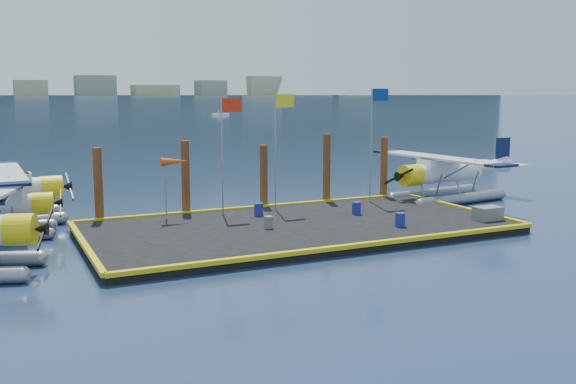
{
  "coord_description": "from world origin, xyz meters",
  "views": [
    {
      "loc": [
        -13.41,
        -27.34,
        6.78
      ],
      "look_at": [
        0.4,
        2.0,
        1.65
      ],
      "focal_mm": 40.0,
      "sensor_mm": 36.0,
      "label": 1
    }
  ],
  "objects_px": {
    "drum_5": "(259,209)",
    "crate": "(488,213)",
    "flagpole_blue": "(374,128)",
    "piling_3": "(327,171)",
    "piling_2": "(264,179)",
    "drum_1": "(400,220)",
    "piling_1": "(186,180)",
    "drum_0": "(268,222)",
    "flagpole_yellow": "(279,134)",
    "piling_0": "(98,187)",
    "drum_4": "(356,208)",
    "flagpole_red": "(226,138)",
    "windsock": "(174,163)",
    "seaplane_d": "(443,176)",
    "piling_4": "(384,170)"
  },
  "relations": [
    {
      "from": "drum_5",
      "to": "crate",
      "type": "height_order",
      "value": "crate"
    },
    {
      "from": "crate",
      "to": "flagpole_blue",
      "type": "height_order",
      "value": "flagpole_blue"
    },
    {
      "from": "drum_5",
      "to": "piling_3",
      "type": "relative_size",
      "value": 0.15
    },
    {
      "from": "piling_2",
      "to": "drum_1",
      "type": "bearing_deg",
      "value": -65.58
    },
    {
      "from": "piling_1",
      "to": "piling_2",
      "type": "distance_m",
      "value": 4.5
    },
    {
      "from": "drum_0",
      "to": "flagpole_yellow",
      "type": "bearing_deg",
      "value": 59.62
    },
    {
      "from": "drum_0",
      "to": "drum_5",
      "type": "bearing_deg",
      "value": 75.6
    },
    {
      "from": "piling_0",
      "to": "crate",
      "type": "bearing_deg",
      "value": -26.08
    },
    {
      "from": "drum_4",
      "to": "flagpole_red",
      "type": "xyz_separation_m",
      "value": [
        -6.14,
        2.88,
        3.67
      ]
    },
    {
      "from": "crate",
      "to": "windsock",
      "type": "distance_m",
      "value": 15.86
    },
    {
      "from": "drum_1",
      "to": "flagpole_red",
      "type": "xyz_separation_m",
      "value": [
        -6.42,
        6.39,
        3.67
      ]
    },
    {
      "from": "seaplane_d",
      "to": "piling_2",
      "type": "height_order",
      "value": "piling_2"
    },
    {
      "from": "piling_3",
      "to": "piling_4",
      "type": "bearing_deg",
      "value": 0.0
    },
    {
      "from": "flagpole_red",
      "to": "windsock",
      "type": "height_order",
      "value": "flagpole_red"
    },
    {
      "from": "drum_0",
      "to": "flagpole_red",
      "type": "height_order",
      "value": "flagpole_red"
    },
    {
      "from": "crate",
      "to": "piling_4",
      "type": "relative_size",
      "value": 0.33
    },
    {
      "from": "piling_0",
      "to": "drum_0",
      "type": "bearing_deg",
      "value": -40.13
    },
    {
      "from": "drum_4",
      "to": "piling_2",
      "type": "distance_m",
      "value": 5.72
    },
    {
      "from": "seaplane_d",
      "to": "piling_0",
      "type": "xyz_separation_m",
      "value": [
        -20.3,
        1.53,
        0.36
      ]
    },
    {
      "from": "drum_1",
      "to": "crate",
      "type": "relative_size",
      "value": 0.5
    },
    {
      "from": "piling_1",
      "to": "drum_5",
      "type": "bearing_deg",
      "value": -40.72
    },
    {
      "from": "crate",
      "to": "piling_2",
      "type": "height_order",
      "value": "piling_2"
    },
    {
      "from": "piling_1",
      "to": "flagpole_blue",
      "type": "bearing_deg",
      "value": -8.51
    },
    {
      "from": "flagpole_yellow",
      "to": "piling_2",
      "type": "xyz_separation_m",
      "value": [
        -0.2,
        1.6,
        -2.61
      ]
    },
    {
      "from": "seaplane_d",
      "to": "piling_4",
      "type": "relative_size",
      "value": 2.65
    },
    {
      "from": "flagpole_red",
      "to": "piling_0",
      "type": "height_order",
      "value": "flagpole_red"
    },
    {
      "from": "drum_4",
      "to": "piling_3",
      "type": "height_order",
      "value": "piling_3"
    },
    {
      "from": "windsock",
      "to": "piling_2",
      "type": "bearing_deg",
      "value": 16.15
    },
    {
      "from": "flagpole_red",
      "to": "flagpole_yellow",
      "type": "bearing_deg",
      "value": 0.0
    },
    {
      "from": "drum_1",
      "to": "flagpole_blue",
      "type": "height_order",
      "value": "flagpole_blue"
    },
    {
      "from": "drum_1",
      "to": "piling_0",
      "type": "relative_size",
      "value": 0.16
    },
    {
      "from": "drum_5",
      "to": "piling_4",
      "type": "bearing_deg",
      "value": 15.69
    },
    {
      "from": "seaplane_d",
      "to": "piling_0",
      "type": "distance_m",
      "value": 20.36
    },
    {
      "from": "drum_1",
      "to": "drum_4",
      "type": "distance_m",
      "value": 3.52
    },
    {
      "from": "seaplane_d",
      "to": "drum_1",
      "type": "xyz_separation_m",
      "value": [
        -7.67,
        -6.46,
        -0.91
      ]
    },
    {
      "from": "drum_1",
      "to": "flagpole_red",
      "type": "relative_size",
      "value": 0.11
    },
    {
      "from": "drum_1",
      "to": "flagpole_blue",
      "type": "xyz_separation_m",
      "value": [
        2.57,
        6.39,
        3.96
      ]
    },
    {
      "from": "crate",
      "to": "flagpole_yellow",
      "type": "relative_size",
      "value": 0.21
    },
    {
      "from": "piling_4",
      "to": "drum_5",
      "type": "bearing_deg",
      "value": -164.31
    },
    {
      "from": "seaplane_d",
      "to": "piling_4",
      "type": "distance_m",
      "value": 3.65
    },
    {
      "from": "drum_4",
      "to": "piling_1",
      "type": "height_order",
      "value": "piling_1"
    },
    {
      "from": "flagpole_blue",
      "to": "piling_1",
      "type": "distance_m",
      "value": 11.12
    },
    {
      "from": "drum_4",
      "to": "piling_2",
      "type": "height_order",
      "value": "piling_2"
    },
    {
      "from": "drum_4",
      "to": "windsock",
      "type": "relative_size",
      "value": 0.21
    },
    {
      "from": "flagpole_blue",
      "to": "piling_3",
      "type": "distance_m",
      "value": 3.72
    },
    {
      "from": "windsock",
      "to": "piling_0",
      "type": "height_order",
      "value": "piling_0"
    },
    {
      "from": "flagpole_blue",
      "to": "piling_3",
      "type": "bearing_deg",
      "value": 143.93
    },
    {
      "from": "flagpole_yellow",
      "to": "piling_1",
      "type": "xyz_separation_m",
      "value": [
        -4.7,
        1.6,
        -2.41
      ]
    },
    {
      "from": "piling_1",
      "to": "piling_2",
      "type": "bearing_deg",
      "value": 0.0
    },
    {
      "from": "piling_3",
      "to": "seaplane_d",
      "type": "bearing_deg",
      "value": -11.88
    }
  ]
}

